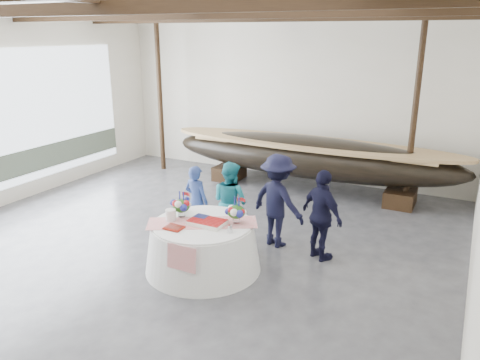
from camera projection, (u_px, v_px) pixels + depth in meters
The scene contains 11 objects.
floor at pixel (160, 260), 8.47m from camera, with size 10.00×12.00×0.01m, color #3D3D42.
wall_back at pixel (287, 97), 12.88m from camera, with size 10.00×0.02×4.50m, color silver.
pavilion_structure at pixel (178, 28), 7.97m from camera, with size 9.80×11.76×4.50m.
open_bay at pixel (9, 127), 10.92m from camera, with size 0.03×7.00×3.20m.
longboat_display at pixel (309, 157), 11.88m from camera, with size 7.70×1.54×1.44m.
banquet_table at pixel (203, 246), 8.05m from camera, with size 2.00×2.00×0.85m.
tabletop_items at pixel (204, 212), 7.98m from camera, with size 1.87×1.40×0.40m.
guest_woman_blue at pixel (196, 201), 9.29m from camera, with size 0.53×0.35×1.46m, color navy.
guest_woman_teal at pixel (230, 202), 9.09m from camera, with size 0.78×0.60×1.60m, color teal.
guest_man_left at pixel (278, 201), 8.83m from camera, with size 1.16×0.67×1.80m, color black.
guest_man_right at pixel (322, 216), 8.29m from camera, with size 0.98×0.41×1.67m, color black.
Camera 1 is at (4.78, -6.13, 3.94)m, focal length 35.00 mm.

